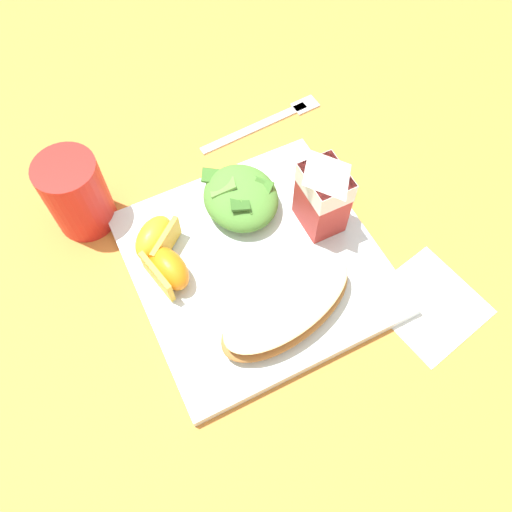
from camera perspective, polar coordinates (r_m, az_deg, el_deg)
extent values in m
plane|color=#C67A33|center=(0.62, 0.00, -1.15)|extent=(3.00, 3.00, 0.00)
cube|color=silver|center=(0.61, 0.00, -0.81)|extent=(0.28, 0.28, 0.02)
ellipsoid|color=#A87038|center=(0.57, 3.15, -5.86)|extent=(0.12, 0.18, 0.03)
ellipsoid|color=#B22D19|center=(0.56, 3.21, -5.43)|extent=(0.10, 0.17, 0.01)
ellipsoid|color=#EAD184|center=(0.55, 3.24, -5.14)|extent=(0.11, 0.18, 0.01)
ellipsoid|color=#4C8433|center=(0.63, -1.69, 6.49)|extent=(0.10, 0.09, 0.04)
cube|color=#3D7028|center=(0.62, 0.34, 7.69)|extent=(0.04, 0.04, 0.01)
cube|color=#336023|center=(0.61, -1.80, 6.10)|extent=(0.04, 0.03, 0.01)
cube|color=#3D7028|center=(0.64, -4.55, 8.84)|extent=(0.03, 0.04, 0.01)
cube|color=#5B8E3D|center=(0.62, -4.06, 7.44)|extent=(0.03, 0.04, 0.02)
cube|color=#4C8433|center=(0.61, -0.25, 5.88)|extent=(0.03, 0.03, 0.02)
cube|color=#3D7028|center=(0.62, 0.26, 6.98)|extent=(0.03, 0.04, 0.02)
cube|color=#B7332D|center=(0.60, 7.35, 6.31)|extent=(0.06, 0.04, 0.09)
cube|color=white|center=(0.58, 7.70, 8.07)|extent=(0.06, 0.04, 0.03)
pyramid|color=white|center=(0.56, 7.99, 9.54)|extent=(0.06, 0.04, 0.02)
ellipsoid|color=orange|center=(0.61, -11.24, 1.99)|extent=(0.07, 0.07, 0.04)
cube|color=gold|center=(0.61, -9.92, 1.46)|extent=(0.04, 0.05, 0.03)
ellipsoid|color=orange|center=(0.59, -9.61, -1.36)|extent=(0.07, 0.05, 0.04)
cube|color=gold|center=(0.59, -10.91, -2.24)|extent=(0.06, 0.02, 0.03)
cube|color=white|center=(0.63, 18.62, -5.09)|extent=(0.13, 0.13, 0.00)
cube|color=silver|center=(0.75, -0.13, 14.11)|extent=(0.02, 0.17, 0.01)
cube|color=silver|center=(0.78, 5.47, 16.38)|extent=(0.03, 0.04, 0.01)
cylinder|color=red|center=(0.65, -19.27, 6.47)|extent=(0.07, 0.07, 0.10)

